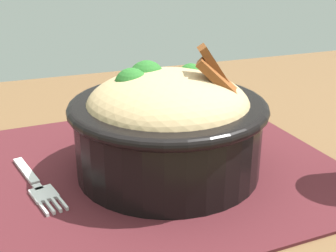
{
  "coord_description": "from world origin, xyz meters",
  "views": [
    {
      "loc": [
        0.11,
        0.41,
        0.96
      ],
      "look_at": [
        -0.04,
        0.01,
        0.78
      ],
      "focal_mm": 48.82,
      "sensor_mm": 36.0,
      "label": 1
    }
  ],
  "objects": [
    {
      "name": "bowl",
      "position": [
        -0.04,
        0.01,
        0.79
      ],
      "size": [
        0.23,
        0.23,
        0.13
      ],
      "color": "black",
      "rests_on": "placemat"
    },
    {
      "name": "placemat",
      "position": [
        0.01,
        -0.01,
        0.73
      ],
      "size": [
        0.47,
        0.36,
        0.0
      ],
      "primitive_type": "cube",
      "rotation": [
        0.0,
        0.0,
        0.05
      ],
      "color": "#47191E",
      "rests_on": "table"
    },
    {
      "name": "fork",
      "position": [
        0.09,
        -0.0,
        0.73
      ],
      "size": [
        0.04,
        0.13,
        0.0
      ],
      "color": "silver",
      "rests_on": "placemat"
    },
    {
      "name": "table",
      "position": [
        0.0,
        0.0,
        0.65
      ],
      "size": [
        1.3,
        0.82,
        0.73
      ],
      "color": "brown",
      "rests_on": "ground_plane"
    }
  ]
}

